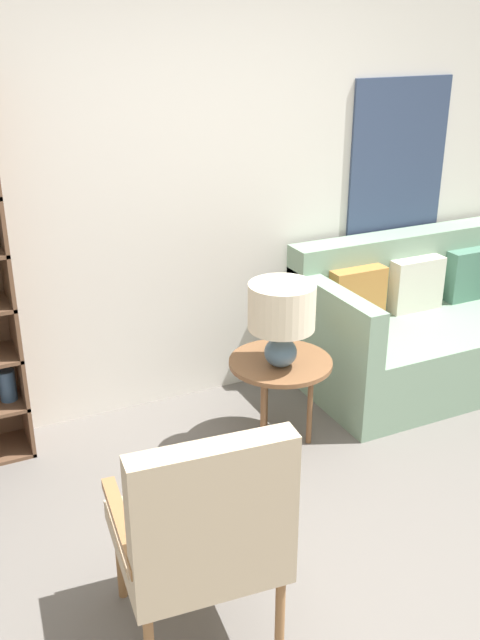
{
  "coord_description": "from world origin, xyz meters",
  "views": [
    {
      "loc": [
        -1.34,
        -1.67,
        2.18
      ],
      "look_at": [
        -0.05,
        1.02,
        0.9
      ],
      "focal_mm": 40.0,
      "sensor_mm": 36.0,
      "label": 1
    }
  ],
  "objects_px": {
    "armchair": "(203,528)",
    "side_table": "(280,369)",
    "table_lamp": "(282,313)",
    "couch": "(424,328)"
  },
  "relations": [
    {
      "from": "couch",
      "to": "side_table",
      "type": "distance_m",
      "value": 1.25
    },
    {
      "from": "table_lamp",
      "to": "side_table",
      "type": "bearing_deg",
      "value": 59.67
    },
    {
      "from": "armchair",
      "to": "side_table",
      "type": "height_order",
      "value": "armchair"
    },
    {
      "from": "armchair",
      "to": "side_table",
      "type": "distance_m",
      "value": 1.45
    },
    {
      "from": "couch",
      "to": "armchair",
      "type": "bearing_deg",
      "value": -146.37
    },
    {
      "from": "table_lamp",
      "to": "armchair",
      "type": "bearing_deg",
      "value": -129.62
    },
    {
      "from": "armchair",
      "to": "couch",
      "type": "bearing_deg",
      "value": 33.63
    },
    {
      "from": "armchair",
      "to": "couch",
      "type": "distance_m",
      "value": 2.56
    },
    {
      "from": "side_table",
      "to": "table_lamp",
      "type": "relative_size",
      "value": 1.22
    },
    {
      "from": "armchair",
      "to": "table_lamp",
      "type": "bearing_deg",
      "value": 50.38
    }
  ]
}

